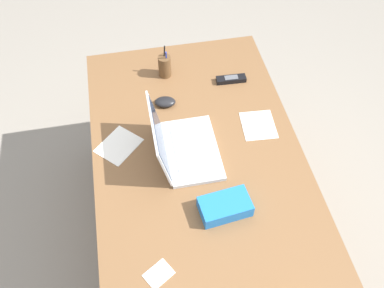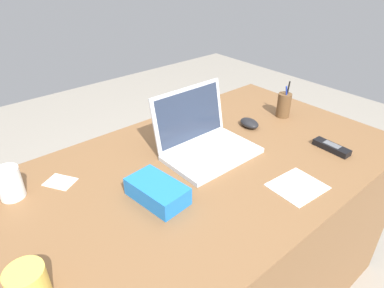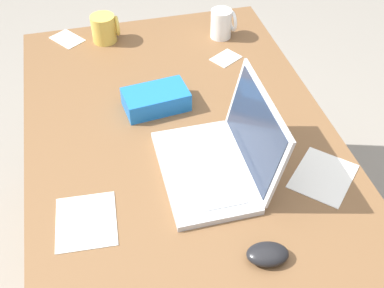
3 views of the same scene
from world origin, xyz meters
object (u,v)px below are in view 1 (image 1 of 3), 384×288
object	(u,v)px
computer_mouse	(165,102)
cordless_phone	(231,79)
laptop	(182,146)
pen_holder	(165,66)
snack_bag	(225,207)

from	to	relation	value
computer_mouse	cordless_phone	xyz separation A→B (m)	(0.10, -0.34, -0.01)
laptop	cordless_phone	xyz separation A→B (m)	(0.39, -0.32, -0.04)
pen_holder	snack_bag	bearing A→B (deg)	-172.08
laptop	snack_bag	world-z (taller)	laptop
computer_mouse	pen_holder	world-z (taller)	pen_holder
cordless_phone	snack_bag	xyz separation A→B (m)	(-0.70, 0.20, 0.02)
laptop	computer_mouse	bearing A→B (deg)	5.21
cordless_phone	snack_bag	distance (m)	0.73
computer_mouse	pen_holder	size ratio (longest dim) A/B	0.57
laptop	cordless_phone	distance (m)	0.51
cordless_phone	computer_mouse	bearing A→B (deg)	105.48
cordless_phone	pen_holder	distance (m)	0.33
pen_holder	computer_mouse	bearing A→B (deg)	171.35
laptop	cordless_phone	bearing A→B (deg)	-39.07
computer_mouse	snack_bag	distance (m)	0.62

